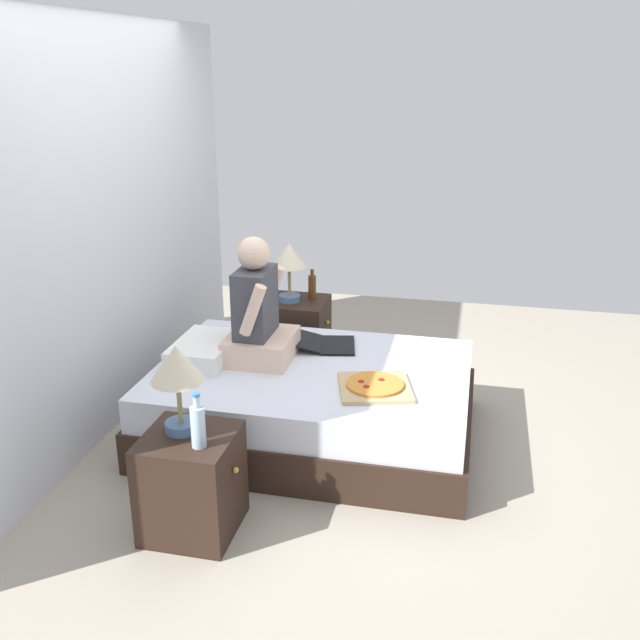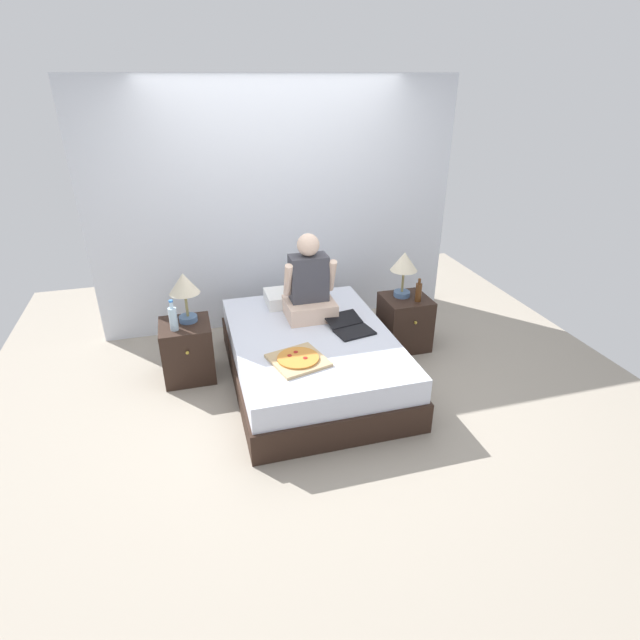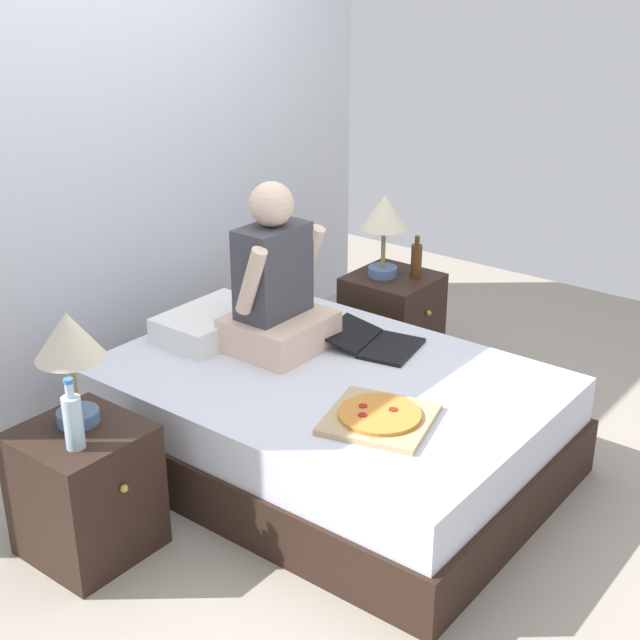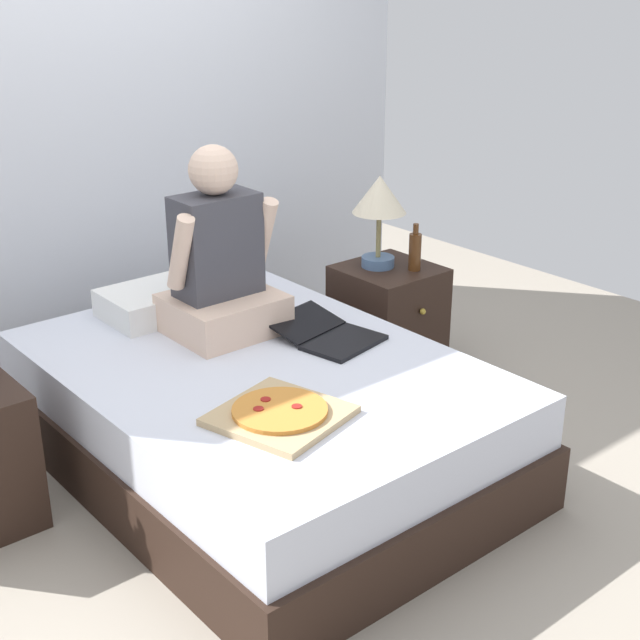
{
  "view_description": "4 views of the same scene",
  "coord_description": "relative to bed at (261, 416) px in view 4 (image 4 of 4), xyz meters",
  "views": [
    {
      "loc": [
        -3.88,
        -0.92,
        2.24
      ],
      "look_at": [
        -0.04,
        -0.06,
        0.8
      ],
      "focal_mm": 40.0,
      "sensor_mm": 36.0,
      "label": 1
    },
    {
      "loc": [
        -0.96,
        -3.69,
        2.49
      ],
      "look_at": [
        0.02,
        -0.21,
        0.7
      ],
      "focal_mm": 28.0,
      "sensor_mm": 36.0,
      "label": 2
    },
    {
      "loc": [
        -2.78,
        -2.12,
        2.2
      ],
      "look_at": [
        -0.08,
        -0.01,
        0.75
      ],
      "focal_mm": 50.0,
      "sensor_mm": 36.0,
      "label": 3
    },
    {
      "loc": [
        -1.84,
        -2.56,
        1.92
      ],
      "look_at": [
        0.1,
        -0.25,
        0.69
      ],
      "focal_mm": 50.0,
      "sensor_mm": 36.0,
      "label": 4
    }
  ],
  "objects": [
    {
      "name": "wall_back",
      "position": [
        0.0,
        1.33,
        1.02
      ],
      "size": [
        3.75,
        0.12,
        2.5
      ],
      "primitive_type": "cube",
      "color": "silver",
      "rests_on": "ground"
    },
    {
      "name": "ground_plane",
      "position": [
        0.0,
        0.0,
        -0.23
      ],
      "size": [
        5.75,
        5.75,
        0.0
      ],
      "primitive_type": "plane",
      "color": "#9E9384"
    },
    {
      "name": "pillow",
      "position": [
        -0.01,
        0.69,
        0.3
      ],
      "size": [
        0.52,
        0.34,
        0.12
      ],
      "primitive_type": "cube",
      "color": "white",
      "rests_on": "bed"
    },
    {
      "name": "nightstand_right",
      "position": [
        1.06,
        0.37,
        0.03
      ],
      "size": [
        0.44,
        0.47,
        0.53
      ],
      "color": "black",
      "rests_on": "ground"
    },
    {
      "name": "lamp_on_right_nightstand",
      "position": [
        1.03,
        0.42,
        0.62
      ],
      "size": [
        0.26,
        0.26,
        0.45
      ],
      "color": "#4C6B93",
      "rests_on": "nightstand_right"
    },
    {
      "name": "beer_bottle",
      "position": [
        1.13,
        0.27,
        0.39
      ],
      "size": [
        0.06,
        0.06,
        0.23
      ],
      "color": "#512D14",
      "rests_on": "nightstand_right"
    },
    {
      "name": "pizza_box",
      "position": [
        -0.22,
        -0.42,
        0.26
      ],
      "size": [
        0.49,
        0.49,
        0.05
      ],
      "color": "tan",
      "rests_on": "bed"
    },
    {
      "name": "person_seated",
      "position": [
        0.07,
        0.36,
        0.52
      ],
      "size": [
        0.47,
        0.4,
        0.78
      ],
      "color": "beige",
      "rests_on": "bed"
    },
    {
      "name": "laptop",
      "position": [
        0.35,
        -0.02,
        0.26
      ],
      "size": [
        0.39,
        0.47,
        0.07
      ],
      "color": "black",
      "rests_on": "bed"
    },
    {
      "name": "bed",
      "position": [
        0.0,
        0.0,
        0.0
      ],
      "size": [
        1.39,
        1.95,
        0.47
      ],
      "color": "black",
      "rests_on": "ground"
    }
  ]
}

